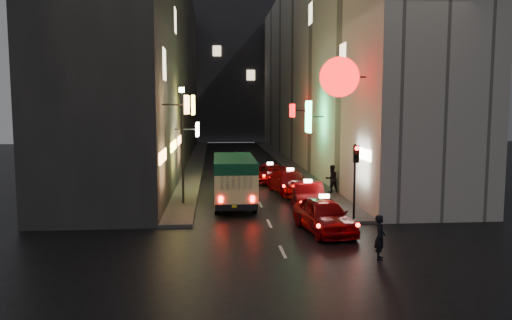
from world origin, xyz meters
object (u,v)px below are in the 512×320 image
object	(u,v)px
minibus	(234,175)
traffic_light	(356,165)
taxi_near	(324,212)
lamp_post	(182,137)
pedestrian_crossing	(380,234)

from	to	relation	value
minibus	traffic_light	world-z (taller)	traffic_light
taxi_near	lamp_post	bearing A→B (deg)	135.55
traffic_light	lamp_post	size ratio (longest dim) A/B	0.56
pedestrian_crossing	traffic_light	xyz separation A→B (m)	(0.70, 5.63, 1.79)
taxi_near	lamp_post	xyz separation A→B (m)	(-6.36, 6.24, 2.86)
minibus	pedestrian_crossing	size ratio (longest dim) A/B	3.43
pedestrian_crossing	traffic_light	world-z (taller)	traffic_light
minibus	traffic_light	xyz separation A→B (m)	(5.45, -4.28, 1.01)
traffic_light	lamp_post	world-z (taller)	lamp_post
traffic_light	minibus	bearing A→B (deg)	141.86
pedestrian_crossing	lamp_post	world-z (taller)	lamp_post
pedestrian_crossing	traffic_light	bearing A→B (deg)	11.15
minibus	taxi_near	distance (m)	7.04
taxi_near	traffic_light	bearing A→B (deg)	43.08
minibus	lamp_post	size ratio (longest dim) A/B	0.99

